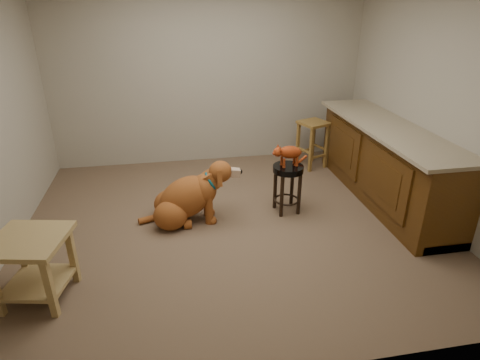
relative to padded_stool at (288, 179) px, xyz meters
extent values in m
cube|color=brown|center=(-0.68, -0.18, -0.41)|extent=(4.50, 4.00, 0.01)
cube|color=#9D937F|center=(-0.68, 1.82, 0.89)|extent=(4.50, 0.04, 2.60)
cube|color=#9D937F|center=(-0.68, -2.18, 0.89)|extent=(4.50, 0.04, 2.60)
cube|color=#9D937F|center=(1.57, -0.18, 0.89)|extent=(0.04, 4.00, 2.60)
cube|color=#51300E|center=(1.27, 0.12, 0.04)|extent=(0.60, 2.50, 0.90)
cube|color=gray|center=(1.24, 0.12, 0.51)|extent=(0.70, 2.56, 0.04)
cube|color=black|center=(1.31, 0.12, -0.36)|extent=(0.52, 2.50, 0.10)
cube|color=#51300E|center=(0.96, -0.43, 0.09)|extent=(0.02, 0.90, 0.62)
cube|color=#51300E|center=(0.96, 0.67, 0.09)|extent=(0.02, 0.90, 0.62)
cube|color=#43260B|center=(0.95, -0.43, 0.09)|extent=(0.02, 0.60, 0.40)
cube|color=#43260B|center=(0.95, 0.67, 0.09)|extent=(0.02, 0.60, 0.40)
cylinder|color=black|center=(0.10, 0.12, -0.15)|extent=(0.04, 0.04, 0.50)
cylinder|color=black|center=(-0.12, 0.10, -0.15)|extent=(0.04, 0.04, 0.50)
cylinder|color=black|center=(0.12, -0.10, -0.15)|extent=(0.04, 0.04, 0.50)
cylinder|color=black|center=(-0.10, -0.12, -0.15)|extent=(0.04, 0.04, 0.50)
torus|color=black|center=(0.00, 0.00, -0.26)|extent=(0.32, 0.32, 0.02)
cylinder|color=black|center=(0.00, 0.00, 0.13)|extent=(0.35, 0.35, 0.07)
cube|color=brown|center=(0.83, 1.45, -0.08)|extent=(0.05, 0.05, 0.65)
cube|color=brown|center=(0.56, 1.34, -0.08)|extent=(0.05, 0.05, 0.65)
cube|color=brown|center=(0.94, 1.18, -0.08)|extent=(0.05, 0.05, 0.65)
cube|color=brown|center=(0.66, 1.07, -0.08)|extent=(0.05, 0.05, 0.65)
cube|color=brown|center=(0.75, 1.26, 0.26)|extent=(0.48, 0.48, 0.04)
cube|color=#9E7F49|center=(-2.19, -0.91, -0.14)|extent=(0.06, 0.06, 0.54)
cube|color=#9E7F49|center=(-2.62, -0.82, -0.14)|extent=(0.06, 0.06, 0.54)
cube|color=#9E7F49|center=(-2.28, -1.33, -0.14)|extent=(0.06, 0.06, 0.54)
cube|color=#9E7F49|center=(-2.45, -1.08, 0.16)|extent=(0.66, 0.66, 0.04)
cube|color=#9E7F49|center=(-2.45, -1.08, -0.26)|extent=(0.56, 0.56, 0.03)
ellipsoid|color=brown|center=(-1.34, 0.11, -0.25)|extent=(0.37, 0.31, 0.34)
ellipsoid|color=brown|center=(-1.35, -0.16, -0.25)|extent=(0.37, 0.31, 0.34)
cylinder|color=brown|center=(-1.16, 0.13, -0.36)|extent=(0.09, 0.11, 0.10)
cylinder|color=brown|center=(-1.17, -0.18, -0.36)|extent=(0.09, 0.11, 0.10)
ellipsoid|color=brown|center=(-1.16, -0.02, -0.11)|extent=(0.77, 0.41, 0.68)
ellipsoid|color=brown|center=(-0.97, -0.03, -0.03)|extent=(0.29, 0.32, 0.35)
cylinder|color=brown|center=(-0.92, 0.07, -0.21)|extent=(0.09, 0.09, 0.40)
cylinder|color=brown|center=(-0.93, -0.12, -0.21)|extent=(0.09, 0.09, 0.40)
sphere|color=brown|center=(-0.89, 0.07, -0.38)|extent=(0.10, 0.10, 0.10)
sphere|color=brown|center=(-0.89, -0.12, -0.38)|extent=(0.10, 0.10, 0.10)
cylinder|color=brown|center=(-0.88, -0.03, 0.08)|extent=(0.25, 0.18, 0.25)
ellipsoid|color=brown|center=(-0.78, -0.03, 0.17)|extent=(0.26, 0.23, 0.24)
cube|color=tan|center=(-0.64, -0.03, 0.15)|extent=(0.17, 0.09, 0.11)
sphere|color=black|center=(-0.56, -0.03, 0.15)|extent=(0.06, 0.06, 0.06)
cube|color=brown|center=(-0.80, 0.08, 0.14)|extent=(0.05, 0.06, 0.18)
cube|color=brown|center=(-0.80, -0.14, 0.14)|extent=(0.05, 0.06, 0.18)
torus|color=#0A4E57|center=(-0.88, -0.03, 0.07)|extent=(0.14, 0.23, 0.21)
cylinder|color=#D8BF4C|center=(-0.83, -0.03, -0.01)|extent=(0.01, 0.05, 0.05)
cylinder|color=brown|center=(-1.55, 0.03, -0.37)|extent=(0.32, 0.17, 0.07)
ellipsoid|color=#912E0E|center=(0.01, 0.00, 0.33)|extent=(0.30, 0.16, 0.18)
cylinder|color=#912E0E|center=(-0.07, 0.03, 0.22)|extent=(0.03, 0.03, 0.11)
sphere|color=#912E0E|center=(-0.07, 0.03, 0.18)|extent=(0.04, 0.04, 0.04)
cylinder|color=#912E0E|center=(-0.06, -0.04, 0.22)|extent=(0.03, 0.03, 0.11)
sphere|color=#912E0E|center=(-0.06, -0.04, 0.18)|extent=(0.04, 0.04, 0.04)
cylinder|color=#912E0E|center=(0.08, 0.05, 0.22)|extent=(0.03, 0.03, 0.11)
sphere|color=#912E0E|center=(0.08, 0.05, 0.18)|extent=(0.04, 0.04, 0.04)
cylinder|color=#912E0E|center=(0.09, -0.03, 0.22)|extent=(0.03, 0.03, 0.11)
sphere|color=#912E0E|center=(0.09, -0.03, 0.18)|extent=(0.04, 0.04, 0.04)
sphere|color=#912E0E|center=(-0.13, -0.01, 0.35)|extent=(0.10, 0.10, 0.10)
sphere|color=#912E0E|center=(-0.18, -0.02, 0.34)|extent=(0.04, 0.04, 0.04)
sphere|color=brown|center=(-0.19, -0.02, 0.34)|extent=(0.02, 0.02, 0.02)
cone|color=#912E0E|center=(-0.13, 0.02, 0.40)|extent=(0.05, 0.05, 0.05)
cone|color=#C66B60|center=(-0.13, 0.02, 0.40)|extent=(0.03, 0.03, 0.03)
cone|color=#912E0E|center=(-0.12, -0.04, 0.40)|extent=(0.05, 0.05, 0.05)
cone|color=#C66B60|center=(-0.12, -0.04, 0.40)|extent=(0.03, 0.03, 0.03)
cylinder|color=#912E0E|center=(0.15, 0.06, 0.19)|extent=(0.20, 0.14, 0.10)
camera|label=1|loc=(-1.28, -4.00, 1.90)|focal=30.00mm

